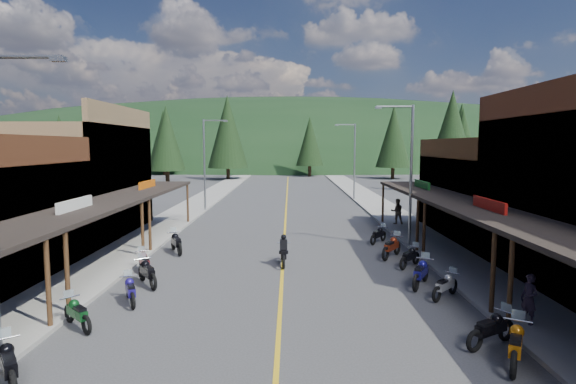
{
  "coord_description": "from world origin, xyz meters",
  "views": [
    {
      "loc": [
        0.35,
        -16.97,
        5.81
      ],
      "look_at": [
        0.23,
        9.72,
        3.0
      ],
      "focal_mm": 28.0,
      "sensor_mm": 36.0,
      "label": 1
    }
  ],
  "objects_px": {
    "bike_east_5": "(516,343)",
    "bike_west_9": "(144,261)",
    "pine_9": "(462,141)",
    "pine_10": "(166,138)",
    "bike_east_9": "(410,256)",
    "rider_on_bike": "(284,252)",
    "bike_east_6": "(491,328)",
    "pine_7": "(133,138)",
    "bike_east_10": "(392,246)",
    "streetlight_3": "(353,158)",
    "bike_west_6": "(77,312)",
    "streetlight_2": "(409,169)",
    "pedestrian_east_b": "(397,211)",
    "bike_west_7": "(130,289)",
    "bike_west_10": "(176,242)",
    "pine_11": "(452,133)",
    "pine_3": "(310,141)",
    "pine_4": "(394,136)",
    "streetlight_1": "(206,160)",
    "pine_0": "(60,141)",
    "bike_west_8": "(147,271)",
    "bike_east_11": "(378,234)",
    "pedestrian_east_a": "(529,299)",
    "pine_5": "(461,134)",
    "pine_2": "(228,132)",
    "bike_east_7": "(445,285)",
    "shop_east_3": "(501,197)",
    "bike_east_8": "(421,272)",
    "pine_6": "(545,141)",
    "bike_west_5": "(8,362)",
    "shop_west_3": "(67,181)",
    "pine_8": "(113,144)"
  },
  "relations": [
    {
      "from": "bike_east_5",
      "to": "bike_west_9",
      "type": "bearing_deg",
      "value": 175.06
    },
    {
      "from": "pine_9",
      "to": "bike_east_5",
      "type": "distance_m",
      "value": 53.96
    },
    {
      "from": "pine_10",
      "to": "bike_west_9",
      "type": "xyz_separation_m",
      "value": [
        11.72,
        -47.02,
        -6.24
      ]
    },
    {
      "from": "bike_east_9",
      "to": "rider_on_bike",
      "type": "distance_m",
      "value": 6.03
    },
    {
      "from": "bike_east_6",
      "to": "pine_7",
      "type": "bearing_deg",
      "value": 174.57
    },
    {
      "from": "pine_9",
      "to": "bike_east_10",
      "type": "xyz_separation_m",
      "value": [
        -18.41,
        -39.27,
        -5.75
      ]
    },
    {
      "from": "streetlight_3",
      "to": "bike_west_6",
      "type": "xyz_separation_m",
      "value": [
        -13.34,
        -33.3,
        -3.91
      ]
    },
    {
      "from": "streetlight_2",
      "to": "pedestrian_east_b",
      "type": "xyz_separation_m",
      "value": [
        1.1,
        6.96,
        -3.4
      ]
    },
    {
      "from": "bike_west_7",
      "to": "bike_west_10",
      "type": "bearing_deg",
      "value": 65.93
    },
    {
      "from": "pine_11",
      "to": "bike_east_9",
      "type": "height_order",
      "value": "pine_11"
    },
    {
      "from": "pine_3",
      "to": "pine_4",
      "type": "relative_size",
      "value": 0.88
    },
    {
      "from": "streetlight_1",
      "to": "pine_0",
      "type": "bearing_deg",
      "value": 129.56
    },
    {
      "from": "pine_10",
      "to": "streetlight_1",
      "type": "bearing_deg",
      "value": -68.47
    },
    {
      "from": "streetlight_2",
      "to": "bike_east_6",
      "type": "distance_m",
      "value": 13.13
    },
    {
      "from": "bike_west_8",
      "to": "bike_east_11",
      "type": "distance_m",
      "value": 13.79
    },
    {
      "from": "bike_east_6",
      "to": "bike_east_10",
      "type": "relative_size",
      "value": 0.9
    },
    {
      "from": "pine_9",
      "to": "bike_west_7",
      "type": "height_order",
      "value": "pine_9"
    },
    {
      "from": "streetlight_1",
      "to": "bike_west_6",
      "type": "xyz_separation_m",
      "value": [
        0.57,
        -25.3,
        -3.91
      ]
    },
    {
      "from": "streetlight_3",
      "to": "pedestrian_east_a",
      "type": "height_order",
      "value": "streetlight_3"
    },
    {
      "from": "streetlight_2",
      "to": "rider_on_bike",
      "type": "bearing_deg",
      "value": -152.07
    },
    {
      "from": "streetlight_3",
      "to": "pine_5",
      "type": "bearing_deg",
      "value": 57.22
    },
    {
      "from": "pine_2",
      "to": "pine_5",
      "type": "distance_m",
      "value": 46.17
    },
    {
      "from": "streetlight_3",
      "to": "bike_east_7",
      "type": "bearing_deg",
      "value": -91.33
    },
    {
      "from": "pine_5",
      "to": "bike_west_8",
      "type": "relative_size",
      "value": 6.56
    },
    {
      "from": "shop_east_3",
      "to": "pine_5",
      "type": "relative_size",
      "value": 0.78
    },
    {
      "from": "pedestrian_east_a",
      "to": "bike_east_10",
      "type": "bearing_deg",
      "value": 175.13
    },
    {
      "from": "bike_east_6",
      "to": "shop_east_3",
      "type": "bearing_deg",
      "value": 123.54
    },
    {
      "from": "bike_west_7",
      "to": "bike_west_10",
      "type": "relative_size",
      "value": 0.87
    },
    {
      "from": "bike_east_5",
      "to": "bike_east_8",
      "type": "height_order",
      "value": "bike_east_8"
    },
    {
      "from": "bike_east_8",
      "to": "pine_6",
      "type": "bearing_deg",
      "value": 87.15
    },
    {
      "from": "streetlight_2",
      "to": "pine_3",
      "type": "xyz_separation_m",
      "value": [
        -2.95,
        58.0,
        2.02
      ]
    },
    {
      "from": "streetlight_3",
      "to": "pedestrian_east_b",
      "type": "relative_size",
      "value": 4.4
    },
    {
      "from": "pine_9",
      "to": "bike_west_8",
      "type": "height_order",
      "value": "pine_9"
    },
    {
      "from": "bike_west_5",
      "to": "bike_east_7",
      "type": "distance_m",
      "value": 14.17
    },
    {
      "from": "bike_west_9",
      "to": "bike_east_10",
      "type": "relative_size",
      "value": 0.85
    },
    {
      "from": "pine_10",
      "to": "bike_east_8",
      "type": "height_order",
      "value": "pine_10"
    },
    {
      "from": "pine_9",
      "to": "bike_east_6",
      "type": "xyz_separation_m",
      "value": [
        -17.85,
        -49.51,
        -5.81
      ]
    },
    {
      "from": "bike_east_6",
      "to": "bike_east_9",
      "type": "distance_m",
      "value": 8.47
    },
    {
      "from": "bike_east_5",
      "to": "pine_11",
      "type": "bearing_deg",
      "value": 102.07
    },
    {
      "from": "streetlight_1",
      "to": "bike_east_6",
      "type": "distance_m",
      "value": 29.83
    },
    {
      "from": "bike_east_10",
      "to": "rider_on_bike",
      "type": "relative_size",
      "value": 1.08
    },
    {
      "from": "shop_west_3",
      "to": "bike_east_9",
      "type": "distance_m",
      "value": 21.37
    },
    {
      "from": "bike_east_8",
      "to": "bike_east_9",
      "type": "relative_size",
      "value": 1.15
    },
    {
      "from": "pine_7",
      "to": "streetlight_1",
      "type": "bearing_deg",
      "value": -65.12
    },
    {
      "from": "streetlight_2",
      "to": "pine_10",
      "type": "relative_size",
      "value": 0.69
    },
    {
      "from": "pine_6",
      "to": "bike_west_5",
      "type": "relative_size",
      "value": 5.29
    },
    {
      "from": "pine_8",
      "to": "bike_east_6",
      "type": "distance_m",
      "value": 52.94
    },
    {
      "from": "pine_5",
      "to": "bike_west_7",
      "type": "height_order",
      "value": "pine_5"
    },
    {
      "from": "pine_6",
      "to": "bike_east_8",
      "type": "height_order",
      "value": "pine_6"
    },
    {
      "from": "bike_west_9",
      "to": "bike_east_8",
      "type": "relative_size",
      "value": 0.86
    }
  ]
}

